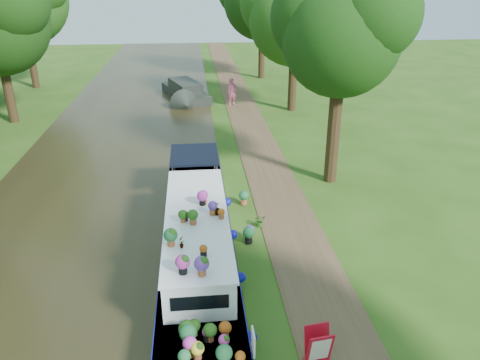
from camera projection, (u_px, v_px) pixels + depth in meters
name	position (u px, v px, depth m)	size (l,w,h in m)	color
ground	(255.00, 216.00, 18.08)	(100.00, 100.00, 0.00)	#294C13
canal_water	(97.00, 223.00, 17.51)	(10.00, 100.00, 0.02)	black
towpath	(286.00, 214.00, 18.18)	(2.20, 100.00, 0.03)	#4E3A24
plant_boat	(198.00, 245.00, 14.51)	(2.29, 13.52, 2.28)	white
tree_near_overhang	(342.00, 28.00, 18.56)	(5.52, 5.28, 8.99)	black
tree_near_mid	(295.00, 11.00, 29.63)	(6.90, 6.60, 9.40)	black
second_boat	(185.00, 92.00, 34.77)	(3.80, 7.33, 1.34)	#222722
sandwich_board	(318.00, 349.00, 11.00)	(0.64, 0.57, 0.99)	red
pedestrian_pink	(232.00, 92.00, 32.83)	(0.70, 0.46, 1.92)	pink
verge_plant	(260.00, 221.00, 17.22)	(0.41, 0.35, 0.45)	#2C5C1B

